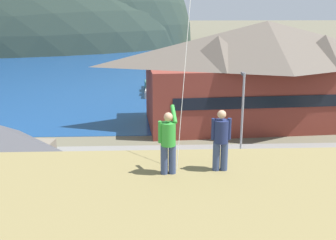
{
  "coord_description": "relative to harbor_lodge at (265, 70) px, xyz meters",
  "views": [
    {
      "loc": [
        -1.77,
        -18.71,
        11.88
      ],
      "look_at": [
        -0.59,
        9.0,
        4.06
      ],
      "focal_mm": 43.99,
      "sensor_mm": 36.0,
      "label": 1
    }
  ],
  "objects": [
    {
      "name": "moored_boat_wharfside",
      "position": [
        -11.17,
        17.21,
        -4.78
      ],
      "size": [
        2.34,
        6.49,
        2.16
      ],
      "color": "#23564C",
      "rests_on": "ground"
    },
    {
      "name": "moored_boat_inner_slip",
      "position": [
        -11.11,
        14.59,
        -4.78
      ],
      "size": [
        2.25,
        6.12,
        2.16
      ],
      "color": "#A8A399",
      "rests_on": "ground"
    },
    {
      "name": "parking_light_pole",
      "position": [
        -4.65,
        -11.17,
        -1.37
      ],
      "size": [
        0.24,
        0.78,
        6.98
      ],
      "color": "#ADADB2",
      "rests_on": "parking_lot_pad"
    },
    {
      "name": "parked_car_corner_spot",
      "position": [
        -11.41,
        -15.77,
        -4.43
      ],
      "size": [
        4.28,
        2.21,
        1.82
      ],
      "color": "silver",
      "rests_on": "parking_lot_pad"
    },
    {
      "name": "parked_car_front_row_end",
      "position": [
        -4.81,
        -20.38,
        -4.43
      ],
      "size": [
        4.23,
        2.11,
        1.82
      ],
      "color": "red",
      "rests_on": "parking_lot_pad"
    },
    {
      "name": "person_companion",
      "position": [
        -9.51,
        -29.73,
        2.81
      ],
      "size": [
        0.55,
        0.4,
        1.74
      ],
      "color": "#384770",
      "rests_on": "grassy_hill_foreground"
    },
    {
      "name": "moored_boat_outer_mooring",
      "position": [
        -4.4,
        15.94,
        -4.78
      ],
      "size": [
        2.79,
        7.02,
        2.16
      ],
      "color": "#23564C",
      "rests_on": "ground"
    },
    {
      "name": "bay_water",
      "position": [
        -9.66,
        38.28,
        -5.48
      ],
      "size": [
        360.0,
        84.0,
        0.03
      ],
      "primitive_type": "cube",
      "color": "navy",
      "rests_on": "ground"
    },
    {
      "name": "parked_car_back_row_left",
      "position": [
        -6.04,
        -15.72,
        -4.43
      ],
      "size": [
        4.34,
        2.33,
        1.82
      ],
      "color": "#9EA3A8",
      "rests_on": "parking_lot_pad"
    },
    {
      "name": "wharf_dock",
      "position": [
        -7.82,
        13.27,
        -5.15
      ],
      "size": [
        3.2,
        14.95,
        0.7
      ],
      "color": "#70604C",
      "rests_on": "ground"
    },
    {
      "name": "harbor_lodge",
      "position": [
        0.0,
        0.0,
        0.0
      ],
      "size": [
        25.29,
        12.05,
        10.34
      ],
      "color": "brown",
      "rests_on": "ground"
    },
    {
      "name": "parked_car_mid_row_center",
      "position": [
        -1.16,
        -15.96,
        -4.43
      ],
      "size": [
        4.29,
        2.23,
        1.82
      ],
      "color": "black",
      "rests_on": "parking_lot_pad"
    },
    {
      "name": "parked_car_front_row_silver",
      "position": [
        -15.41,
        -20.91,
        -4.43
      ],
      "size": [
        4.25,
        2.15,
        1.82
      ],
      "color": "navy",
      "rests_on": "parking_lot_pad"
    },
    {
      "name": "far_hill_center_saddle",
      "position": [
        -52.13,
        94.91,
        -5.5
      ],
      "size": [
        107.87,
        72.67,
        90.58
      ],
      "primitive_type": "ellipsoid",
      "color": "#2D3D33",
      "rests_on": "ground"
    },
    {
      "name": "person_kite_flyer",
      "position": [
        -10.98,
        -29.9,
        2.83
      ],
      "size": [
        0.52,
        0.68,
        1.86
      ],
      "color": "#384770",
      "rests_on": "grassy_hill_foreground"
    },
    {
      "name": "parking_lot_pad",
      "position": [
        -9.66,
        -16.72,
        -5.45
      ],
      "size": [
        40.0,
        20.0,
        0.1
      ],
      "primitive_type": "cube",
      "color": "gray",
      "rests_on": "ground"
    }
  ]
}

